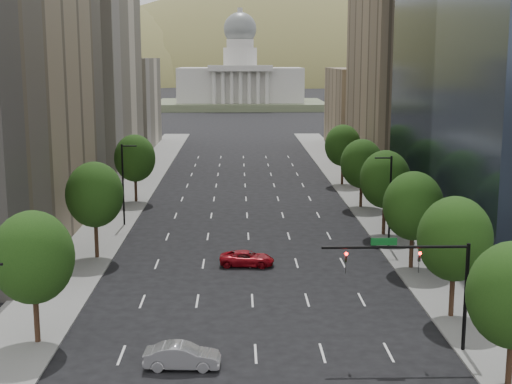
{
  "coord_description": "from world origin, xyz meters",
  "views": [
    {
      "loc": [
        -1.06,
        -12.26,
        18.16
      ],
      "look_at": [
        0.33,
        42.06,
        8.0
      ],
      "focal_mm": 50.65,
      "sensor_mm": 36.0,
      "label": 1
    }
  ],
  "objects": [
    {
      "name": "tree_right_5",
      "position": [
        14.0,
        90.0,
        5.75
      ],
      "size": [
        5.2,
        5.2,
        8.75
      ],
      "color": "#382316",
      "rests_on": "ground"
    },
    {
      "name": "tree_left_1",
      "position": [
        -14.0,
        52.0,
        5.96
      ],
      "size": [
        5.2,
        5.2,
        8.97
      ],
      "color": "#382316",
      "rests_on": "ground"
    },
    {
      "name": "tree_left_0",
      "position": [
        -14.0,
        32.0,
        5.75
      ],
      "size": [
        5.2,
        5.2,
        8.75
      ],
      "color": "#382316",
      "rests_on": "ground"
    },
    {
      "name": "tree_right_4",
      "position": [
        14.0,
        74.0,
        5.46
      ],
      "size": [
        5.2,
        5.2,
        8.46
      ],
      "color": "#382316",
      "rests_on": "ground"
    },
    {
      "name": "sidewalk_right",
      "position": [
        15.5,
        60.0,
        0.07
      ],
      "size": [
        6.0,
        200.0,
        0.15
      ],
      "primitive_type": "cube",
      "color": "slate",
      "rests_on": "ground"
    },
    {
      "name": "car_red_far",
      "position": [
        -0.29,
        49.34,
        0.67
      ],
      "size": [
        4.95,
        2.56,
        1.33
      ],
      "primitive_type": "imported",
      "rotation": [
        0.0,
        0.0,
        1.5
      ],
      "color": "maroon",
      "rests_on": "ground"
    },
    {
      "name": "parking_tan_right",
      "position": [
        25.0,
        100.0,
        15.0
      ],
      "size": [
        14.0,
        30.0,
        30.0
      ],
      "primitive_type": "cube",
      "color": "#8C7759",
      "rests_on": "ground"
    },
    {
      "name": "tree_right_2",
      "position": [
        14.0,
        48.0,
        5.6
      ],
      "size": [
        5.2,
        5.2,
        8.61
      ],
      "color": "#382316",
      "rests_on": "ground"
    },
    {
      "name": "streetlight_ln",
      "position": [
        -13.44,
        65.0,
        4.84
      ],
      "size": [
        1.7,
        0.2,
        9.0
      ],
      "color": "black",
      "rests_on": "ground"
    },
    {
      "name": "midrise_cream_left",
      "position": [
        -25.0,
        103.0,
        17.5
      ],
      "size": [
        14.0,
        30.0,
        35.0
      ],
      "primitive_type": "cube",
      "color": "beige",
      "rests_on": "ground"
    },
    {
      "name": "foothills",
      "position": [
        34.67,
        599.39,
        -37.78
      ],
      "size": [
        720.0,
        413.0,
        263.0
      ],
      "color": "olive",
      "rests_on": "ground"
    },
    {
      "name": "tree_left_2",
      "position": [
        -14.0,
        78.0,
        5.68
      ],
      "size": [
        5.2,
        5.2,
        8.68
      ],
      "color": "#382316",
      "rests_on": "ground"
    },
    {
      "name": "car_silver",
      "position": [
        -4.4,
        28.04,
        0.75
      ],
      "size": [
        4.6,
        1.79,
        1.49
      ],
      "primitive_type": "imported",
      "rotation": [
        0.0,
        0.0,
        1.52
      ],
      "color": "#9E9DA3",
      "rests_on": "ground"
    },
    {
      "name": "tree_right_1",
      "position": [
        14.0,
        36.0,
        5.75
      ],
      "size": [
        5.2,
        5.2,
        8.75
      ],
      "color": "#382316",
      "rests_on": "ground"
    },
    {
      "name": "filler_right",
      "position": [
        25.0,
        133.0,
        8.0
      ],
      "size": [
        14.0,
        26.0,
        16.0
      ],
      "primitive_type": "cube",
      "color": "#8C7759",
      "rests_on": "ground"
    },
    {
      "name": "streetlight_rn",
      "position": [
        13.44,
        55.0,
        4.84
      ],
      "size": [
        1.7,
        0.2,
        9.0
      ],
      "color": "black",
      "rests_on": "ground"
    },
    {
      "name": "traffic_signal",
      "position": [
        10.53,
        30.0,
        5.17
      ],
      "size": [
        9.12,
        0.4,
        7.38
      ],
      "color": "black",
      "rests_on": "ground"
    },
    {
      "name": "sidewalk_left",
      "position": [
        -15.5,
        60.0,
        0.07
      ],
      "size": [
        6.0,
        200.0,
        0.15
      ],
      "primitive_type": "cube",
      "color": "slate",
      "rests_on": "ground"
    },
    {
      "name": "tree_right_3",
      "position": [
        14.0,
        60.0,
        5.89
      ],
      "size": [
        5.2,
        5.2,
        8.89
      ],
      "color": "#382316",
      "rests_on": "ground"
    },
    {
      "name": "capitol",
      "position": [
        0.0,
        249.71,
        8.58
      ],
      "size": [
        60.0,
        40.0,
        35.2
      ],
      "color": "#596647",
      "rests_on": "ground"
    },
    {
      "name": "filler_left",
      "position": [
        -25.0,
        136.0,
        9.0
      ],
      "size": [
        14.0,
        26.0,
        18.0
      ],
      "primitive_type": "cube",
      "color": "beige",
      "rests_on": "ground"
    }
  ]
}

